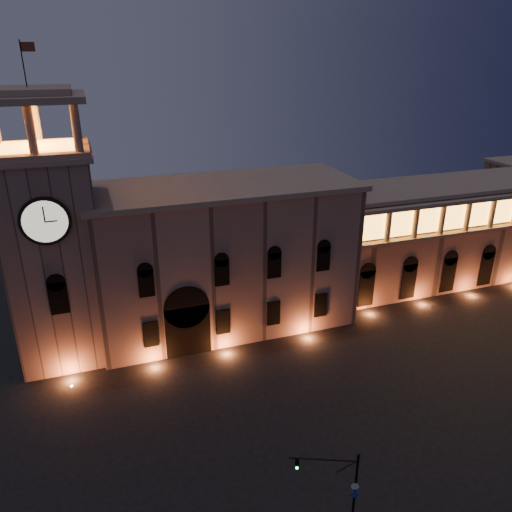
# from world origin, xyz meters

# --- Properties ---
(ground) EXTENTS (160.00, 160.00, 0.00)m
(ground) POSITION_xyz_m (0.00, 0.00, 0.00)
(ground) COLOR black
(ground) RESTS_ON ground
(government_building) EXTENTS (30.80, 12.80, 17.60)m
(government_building) POSITION_xyz_m (-2.08, 21.93, 8.77)
(government_building) COLOR #916D5E
(government_building) RESTS_ON ground
(clock_tower) EXTENTS (9.80, 9.80, 32.40)m
(clock_tower) POSITION_xyz_m (-20.50, 20.98, 12.50)
(clock_tower) COLOR #916D5E
(clock_tower) RESTS_ON ground
(colonnade_wing) EXTENTS (40.60, 11.50, 14.50)m
(colonnade_wing) POSITION_xyz_m (32.00, 23.92, 7.33)
(colonnade_wing) COLOR #8B6859
(colonnade_wing) RESTS_ON ground
(traffic_light) EXTENTS (4.53, 2.13, 6.70)m
(traffic_light) POSITION_xyz_m (-2.30, -8.81, 3.52)
(traffic_light) COLOR black
(traffic_light) RESTS_ON ground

